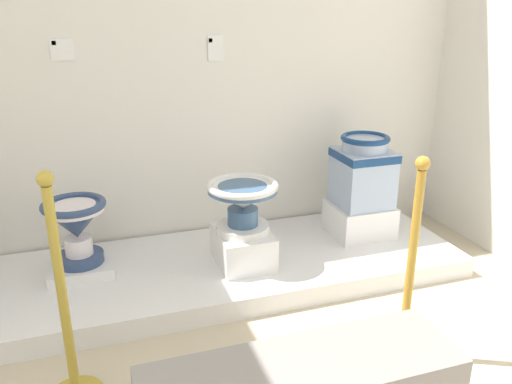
% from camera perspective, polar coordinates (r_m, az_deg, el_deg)
% --- Properties ---
extents(wall_back, '(3.70, 0.06, 3.20)m').
position_cam_1_polar(wall_back, '(3.40, -5.34, 19.89)').
color(wall_back, white).
rests_on(wall_back, ground_plane).
extents(display_platform, '(2.80, 0.98, 0.12)m').
position_cam_1_polar(display_platform, '(3.26, -2.25, -8.19)').
color(display_platform, white).
rests_on(display_platform, ground_plane).
extents(plinth_block_slender_white, '(0.36, 0.32, 0.07)m').
position_cam_1_polar(plinth_block_slender_white, '(3.21, -18.76, -7.90)').
color(plinth_block_slender_white, white).
rests_on(plinth_block_slender_white, display_platform).
extents(antique_toilet_slender_white, '(0.36, 0.36, 0.38)m').
position_cam_1_polar(antique_toilet_slender_white, '(3.09, -19.33, -3.26)').
color(antique_toilet_slender_white, navy).
rests_on(antique_toilet_slender_white, plinth_block_slender_white).
extents(plinth_block_tall_cobalt, '(0.31, 0.39, 0.21)m').
position_cam_1_polar(plinth_block_tall_cobalt, '(3.12, -1.44, -6.11)').
color(plinth_block_tall_cobalt, white).
rests_on(plinth_block_tall_cobalt, display_platform).
extents(antique_toilet_tall_cobalt, '(0.42, 0.42, 0.31)m').
position_cam_1_polar(antique_toilet_tall_cobalt, '(3.00, -1.49, -0.78)').
color(antique_toilet_tall_cobalt, white).
rests_on(antique_toilet_tall_cobalt, plinth_block_tall_cobalt).
extents(plinth_block_rightmost, '(0.39, 0.36, 0.21)m').
position_cam_1_polar(plinth_block_rightmost, '(3.59, 11.37, -2.92)').
color(plinth_block_rightmost, white).
rests_on(plinth_block_rightmost, display_platform).
extents(antique_toilet_rightmost, '(0.35, 0.35, 0.48)m').
position_cam_1_polar(antique_toilet_rightmost, '(3.47, 11.76, 2.48)').
color(antique_toilet_rightmost, '#9CB0CD').
rests_on(antique_toilet_rightmost, plinth_block_rightmost).
extents(info_placard_first, '(0.13, 0.01, 0.12)m').
position_cam_1_polar(info_placard_first, '(3.28, -20.67, 14.56)').
color(info_placard_first, white).
extents(info_placard_second, '(0.10, 0.01, 0.16)m').
position_cam_1_polar(info_placard_second, '(3.38, -4.52, 15.63)').
color(info_placard_second, white).
extents(stanchion_post_near_left, '(0.23, 0.23, 1.03)m').
position_cam_1_polar(stanchion_post_near_left, '(2.32, -20.15, -14.25)').
color(stanchion_post_near_left, '#B39732').
rests_on(stanchion_post_near_left, ground_plane).
extents(stanchion_post_near_right, '(0.27, 0.27, 1.00)m').
position_cam_1_polar(stanchion_post_near_right, '(2.55, 16.31, -12.03)').
color(stanchion_post_near_right, gold).
rests_on(stanchion_post_near_right, ground_plane).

